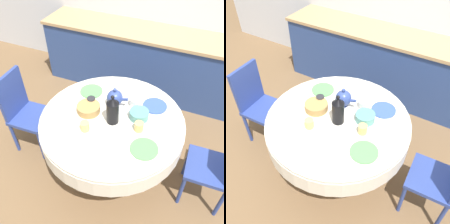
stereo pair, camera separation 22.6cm
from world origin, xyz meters
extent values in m
plane|color=brown|center=(0.00, 0.00, 0.00)|extent=(12.00, 12.00, 0.00)
cube|color=#2D4784|center=(0.00, 1.53, 0.44)|extent=(3.20, 0.60, 0.88)
cube|color=tan|center=(0.00, 1.53, 0.90)|extent=(3.24, 0.64, 0.04)
cylinder|color=brown|center=(0.00, 0.00, 0.02)|extent=(0.44, 0.44, 0.04)
cylinder|color=brown|center=(0.00, 0.00, 0.29)|extent=(0.11, 0.11, 0.49)
cylinder|color=silver|center=(0.00, 0.00, 0.62)|extent=(1.36, 1.36, 0.18)
cylinder|color=silver|center=(0.00, 0.00, 0.73)|extent=(1.35, 1.35, 0.03)
cube|color=#2D428E|center=(0.94, 0.04, 0.45)|extent=(0.42, 0.42, 0.04)
cylinder|color=#2D428E|center=(0.77, -0.14, 0.21)|extent=(0.04, 0.04, 0.43)
cylinder|color=#2D428E|center=(0.76, 0.21, 0.21)|extent=(0.04, 0.04, 0.43)
cylinder|color=#2D428E|center=(1.13, -0.13, 0.21)|extent=(0.04, 0.04, 0.43)
cylinder|color=#2D428E|center=(1.11, 0.22, 0.21)|extent=(0.04, 0.04, 0.43)
cube|color=#2D428E|center=(-0.94, -0.05, 0.45)|extent=(0.42, 0.42, 0.04)
cube|color=#2D428E|center=(-1.12, -0.06, 0.71)|extent=(0.06, 0.38, 0.49)
cylinder|color=#2D428E|center=(-0.78, 0.14, 0.21)|extent=(0.04, 0.04, 0.43)
cylinder|color=#2D428E|center=(-0.76, -0.22, 0.21)|extent=(0.04, 0.04, 0.43)
cylinder|color=#2D428E|center=(-1.13, 0.12, 0.21)|extent=(0.04, 0.04, 0.43)
cylinder|color=#2D428E|center=(-1.11, -0.24, 0.21)|extent=(0.04, 0.04, 0.43)
cylinder|color=white|center=(-0.36, -0.27, 0.75)|extent=(0.23, 0.23, 0.01)
cylinder|color=#DBB766|center=(-0.16, -0.23, 0.79)|extent=(0.08, 0.08, 0.09)
cylinder|color=#5BA85B|center=(0.39, -0.23, 0.75)|extent=(0.23, 0.23, 0.01)
cylinder|color=#DBB766|center=(0.27, -0.04, 0.79)|extent=(0.08, 0.08, 0.09)
cylinder|color=#5BA85B|center=(-0.35, 0.28, 0.75)|extent=(0.23, 0.23, 0.01)
cylinder|color=#28282D|center=(-0.26, 0.10, 0.79)|extent=(0.08, 0.08, 0.09)
cylinder|color=#3856AD|center=(0.32, 0.32, 0.75)|extent=(0.23, 0.23, 0.01)
cylinder|color=white|center=(0.12, 0.25, 0.79)|extent=(0.08, 0.08, 0.09)
cylinder|color=black|center=(0.02, -0.03, 0.85)|extent=(0.11, 0.11, 0.22)
cone|color=black|center=(0.02, -0.03, 0.99)|extent=(0.10, 0.10, 0.05)
sphere|color=black|center=(0.02, -0.03, 1.03)|extent=(0.03, 0.03, 0.03)
cylinder|color=#33478E|center=(-0.05, 0.19, 0.75)|extent=(0.09, 0.09, 0.01)
sphere|color=#33478E|center=(-0.05, 0.19, 0.83)|extent=(0.16, 0.16, 0.16)
cylinder|color=#33478E|center=(0.04, 0.19, 0.84)|extent=(0.09, 0.03, 0.06)
sphere|color=#33478E|center=(-0.05, 0.19, 0.93)|extent=(0.03, 0.03, 0.03)
cylinder|color=#AD844C|center=(-0.24, 0.00, 0.78)|extent=(0.22, 0.22, 0.07)
cylinder|color=#569993|center=(0.23, 0.11, 0.78)|extent=(0.18, 0.18, 0.08)
camera|label=1|loc=(0.65, -1.52, 2.37)|focal=40.00mm
camera|label=2|loc=(0.86, -1.42, 2.37)|focal=40.00mm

